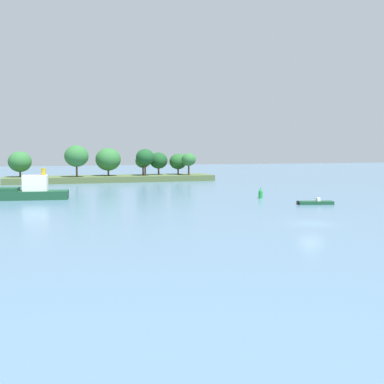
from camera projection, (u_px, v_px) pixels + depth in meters
The scene contains 5 objects.
ground_plane at pixel (311, 224), 54.32m from camera, with size 400.00×400.00×0.00m, color slate.
treeline_island at pixel (111, 169), 123.95m from camera, with size 52.81×11.39×9.29m.
fishing_skiff at pixel (315, 203), 73.06m from camera, with size 5.63×2.84×1.01m.
tugboat at pixel (32, 191), 80.29m from camera, with size 11.66×5.32×5.22m.
channel_buoy_green at pixel (261, 193), 82.15m from camera, with size 0.70×0.70×1.90m.
Camera 1 is at (-29.13, -47.18, 8.42)m, focal length 44.99 mm.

